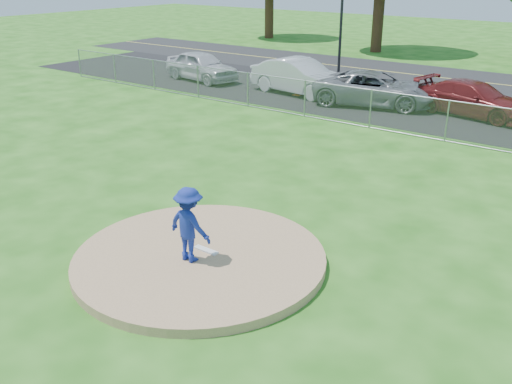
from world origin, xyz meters
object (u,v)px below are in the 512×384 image
traffic_cone (297,89)px  parked_car_white (299,77)px  parked_car_silver (201,66)px  parked_car_darkred (474,99)px  parked_car_gray (375,89)px  traffic_signal_left (345,13)px  pitcher (189,225)px

traffic_cone → parked_car_white: size_ratio=0.12×
parked_car_silver → parked_car_darkred: parked_car_silver is taller
parked_car_white → parked_car_darkred: bearing=-76.3°
parked_car_silver → parked_car_white: parked_car_white is taller
parked_car_white → parked_car_gray: bearing=-81.7°
parked_car_gray → parked_car_darkred: parked_car_gray is taller
traffic_signal_left → parked_car_white: 7.02m
traffic_cone → parked_car_gray: parked_car_gray is taller
parked_car_darkred → pitcher: bearing=-171.6°
traffic_signal_left → parked_car_darkred: (9.34, -5.65, -2.64)m
parked_car_silver → parked_car_white: (6.17, 0.27, 0.06)m
parked_car_white → traffic_signal_left: bearing=18.5°
parked_car_silver → parked_car_white: 6.18m
traffic_cone → parked_car_white: parked_car_white is taller
parked_car_gray → parked_car_white: bearing=74.7°
pitcher → traffic_signal_left: bearing=-67.8°
traffic_signal_left → parked_car_silver: size_ratio=1.22×
pitcher → parked_car_silver: size_ratio=0.35×
traffic_cone → pitcher: bearing=-64.3°
parked_car_darkred → parked_car_white: bearing=106.0°
traffic_cone → parked_car_silver: parked_car_silver is taller
parked_car_silver → parked_car_white: bearing=-79.2°
traffic_signal_left → parked_car_darkred: traffic_signal_left is taller
parked_car_darkred → parked_car_silver: bearing=104.7°
pitcher → parked_car_white: size_ratio=0.32×
parked_car_white → parked_car_silver: bearing=100.6°
pitcher → traffic_cone: 17.27m
parked_car_silver → parked_car_gray: bearing=-80.1°
parked_car_silver → parked_car_white: size_ratio=0.89×
parked_car_silver → parked_car_gray: (10.17, 0.29, -0.03)m
parked_car_gray → traffic_cone: bearing=78.9°
pitcher → parked_car_white: (-7.58, 15.83, -0.15)m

